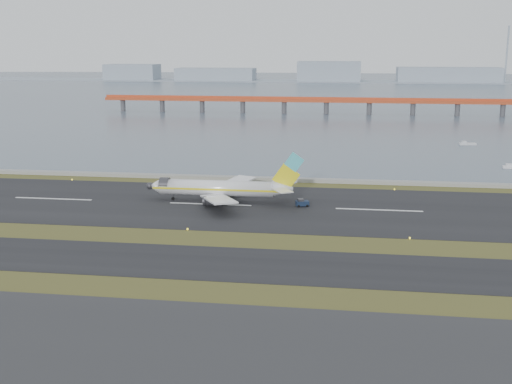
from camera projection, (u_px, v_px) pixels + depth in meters
The scene contains 11 objects.
ground at pixel (178, 241), 125.36m from camera, with size 1000.00×1000.00×0.00m, color #3D4819.
apron_strip at pixel (52, 382), 72.23m from camera, with size 1000.00×50.00×0.10m, color #2B2B2E.
taxiway_strip at pixel (161, 260), 113.76m from camera, with size 1000.00×18.00×0.10m, color black.
runway_strip at pixel (210, 204), 154.32m from camera, with size 1000.00×45.00×0.10m, color black.
seawall at pixel (232, 178), 183.19m from camera, with size 1000.00×2.50×1.00m, color gray.
bay_water at pixel (312, 90), 569.59m from camera, with size 1400.00×800.00×1.30m, color #485868.
red_pier at pixel (326, 101), 362.43m from camera, with size 260.00×5.00×10.20m.
far_shoreline at pixel (332, 76), 720.89m from camera, with size 1400.00×80.00×60.50m.
airliner at pixel (223, 188), 155.98m from camera, with size 38.52×32.89×12.80m.
pushback_tug at pixel (302, 203), 152.01m from camera, with size 3.39×2.51×1.94m.
workboat_far at pixel (467, 144), 248.77m from camera, with size 6.58×2.93×1.54m.
Camera 1 is at (32.07, -116.83, 36.90)m, focal length 45.00 mm.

